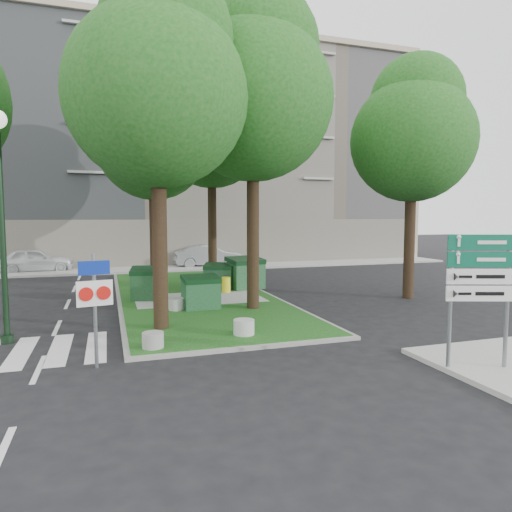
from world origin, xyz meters
name	(u,v)px	position (x,y,z in m)	size (l,w,h in m)	color
ground	(232,351)	(0.00, 0.00, 0.00)	(120.00, 120.00, 0.00)	black
median_island	(194,296)	(0.50, 8.00, 0.06)	(6.00, 16.00, 0.12)	#134112
median_kerb	(194,296)	(0.50, 8.00, 0.05)	(6.30, 16.30, 0.10)	gray
building_sidewalk	(157,269)	(0.00, 18.50, 0.06)	(42.00, 3.00, 0.12)	#999993
zebra_crossing	(78,348)	(-3.75, 1.50, 0.01)	(5.00, 3.00, 0.01)	silver
apartment_building	(145,157)	(0.00, 26.00, 8.00)	(41.00, 12.00, 16.00)	tan
tree_median_near_left	(160,79)	(-1.41, 2.56, 7.32)	(5.20, 5.20, 10.53)	black
tree_median_near_right	(255,85)	(2.09, 4.56, 7.99)	(5.60, 5.60, 11.46)	black
tree_median_mid	(155,132)	(-0.91, 9.06, 6.98)	(4.80, 4.80, 9.99)	black
tree_median_far	(213,119)	(2.29, 12.06, 8.32)	(5.80, 5.80, 11.93)	black
tree_street_right	(414,129)	(9.09, 5.06, 6.98)	(5.00, 5.00, 10.06)	black
dumpster_a	(149,284)	(-1.41, 7.38, 0.75)	(1.58, 1.25, 1.32)	#0F3716
dumpster_b	(201,292)	(0.19, 4.98, 0.70)	(1.36, 1.00, 1.22)	#134320
dumpster_c	(219,277)	(1.79, 8.93, 0.70)	(1.54, 1.32, 1.20)	#0E311A
dumpster_d	(245,273)	(3.00, 8.77, 0.83)	(1.82, 1.48, 1.48)	#154520
bollard_left	(153,340)	(-1.93, 0.50, 0.31)	(0.54, 0.54, 0.39)	gray
bollard_right	(244,327)	(0.62, 1.02, 0.33)	(0.59, 0.59, 0.42)	#AEB0AA
bollard_mid	(177,304)	(-0.68, 5.00, 0.33)	(0.58, 0.58, 0.41)	#9B9A96
litter_bin	(226,285)	(1.91, 8.07, 0.45)	(0.38, 0.38, 0.67)	yellow
street_lamp	(1,198)	(-5.61, 2.60, 3.89)	(0.49, 0.49, 6.19)	black
traffic_sign_pole	(95,295)	(-3.26, -0.32, 1.67)	(0.77, 0.18, 2.60)	slate
directional_sign	(480,280)	(4.70, -3.21, 2.06)	(1.40, 0.51, 2.92)	slate
car_white	(35,260)	(-7.18, 19.50, 0.75)	(1.77, 4.40, 1.50)	white
car_silver	(208,256)	(3.50, 19.15, 0.74)	(1.57, 4.51, 1.49)	gray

